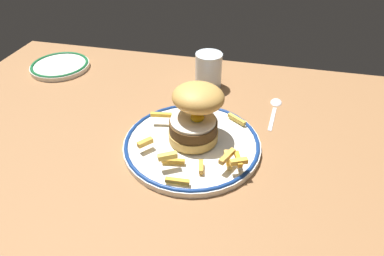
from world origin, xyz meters
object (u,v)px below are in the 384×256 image
dinner_plate (192,143)px  spoon (276,105)px  burger (196,112)px  side_plate (60,66)px  water_glass (208,72)px

dinner_plate → spoon: 24.12cm
burger → side_plate: (-43.09, 22.49, -6.30)cm
side_plate → spoon: side_plate is taller
dinner_plate → side_plate: 49.10cm
water_glass → dinner_plate: bearing=-86.6°
burger → water_glass: bearing=94.6°
dinner_plate → side_plate: same height
dinner_plate → water_glass: bearing=93.4°
water_glass → burger: bearing=-85.4°
side_plate → water_glass: bearing=-0.2°
dinner_plate → side_plate: (-42.72, 24.20, -0.00)cm
water_glass → spoon: water_glass is taller
burger → spoon: size_ratio=0.99×
burger → spoon: 23.58cm
spoon → water_glass: bearing=161.8°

